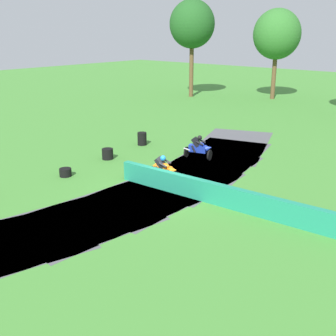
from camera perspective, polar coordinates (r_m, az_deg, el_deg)
The scene contains 10 objects.
ground_plane at distance 19.59m, azimuth -0.65°, elevation -2.82°, with size 120.00×120.00×0.00m, color #428433.
track_asphalt at distance 19.99m, azimuth -2.16°, elevation -2.38°, with size 7.70×26.79×0.01m.
safety_barrier at distance 16.87m, azimuth 13.66°, elevation -5.26°, with size 0.30×15.19×0.90m, color #1E8466.
motorcycle_lead_orange at distance 20.34m, azimuth -0.51°, elevation -0.11°, with size 1.68×0.85×1.43m.
motorcycle_chase_blue at distance 23.97m, azimuth 4.11°, elevation 2.72°, with size 1.70×1.02×1.42m.
tire_stack_mid_a at distance 21.82m, azimuth -13.43°, elevation -0.56°, with size 0.59×0.59×0.40m.
tire_stack_mid_b at distance 24.23m, azimuth -8.01°, elevation 1.87°, with size 0.62×0.62×0.60m.
tire_stack_far at distance 26.97m, azimuth -3.46°, elevation 3.89°, with size 0.57×0.57×0.80m.
tree_far_right at distance 45.93m, azimuth 14.23°, elevation 16.77°, with size 4.69×4.69×8.87m.
tree_mid_rise at distance 46.29m, azimuth 3.21°, elevation 18.46°, with size 4.62×4.62×9.81m.
Camera 1 is at (12.13, -13.72, 6.97)m, focal length 46.02 mm.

